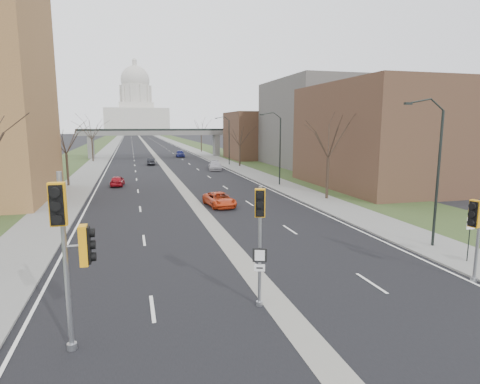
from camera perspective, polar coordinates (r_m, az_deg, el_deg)
name	(u,v)px	position (r m, az deg, el deg)	size (l,w,h in m)	color
ground	(287,316)	(16.31, 6.74, -17.15)	(700.00, 700.00, 0.00)	black
road_surface	(145,144)	(163.74, -13.33, 6.71)	(20.00, 600.00, 0.01)	black
median_strip	(145,144)	(163.74, -13.33, 6.71)	(1.20, 600.00, 0.02)	gray
sidewalk_right	(176,143)	(164.58, -9.13, 6.88)	(4.00, 600.00, 0.12)	gray
sidewalk_left	(113,144)	(163.77, -17.55, 6.55)	(4.00, 600.00, 0.12)	gray
grass_verge_right	(191,143)	(165.33, -7.04, 6.94)	(8.00, 600.00, 0.10)	#2C401D
grass_verge_left	(97,144)	(164.12, -19.66, 6.44)	(8.00, 600.00, 0.10)	#2C401D
commercial_block_near	(389,136)	(50.95, 20.45, 7.46)	(16.00, 20.00, 12.00)	#523326
commercial_block_mid	(326,124)	(73.58, 12.10, 9.47)	(18.00, 22.00, 15.00)	#5D5A55
commercial_block_far	(262,136)	(87.95, 3.10, 8.01)	(14.00, 14.00, 10.00)	#523326
pedestrian_bridge	(156,136)	(93.68, -11.90, 7.81)	(34.00, 3.00, 6.45)	slate
capitol	(136,110)	(333.72, -14.52, 11.16)	(48.00, 42.00, 55.75)	beige
streetlight_near	(430,131)	(25.56, 25.39, 7.83)	(2.61, 0.20, 8.70)	black
streetlight_mid	(274,128)	(48.40, 4.85, 9.07)	(2.61, 0.20, 8.70)	black
streetlight_far	(225,127)	(73.38, -2.19, 9.24)	(2.61, 0.20, 8.70)	black
tree_left_b	(65,134)	(52.03, -23.64, 7.55)	(6.75, 6.75, 8.81)	#382B21
tree_left_c	(91,126)	(85.81, -20.42, 8.76)	(7.65, 7.65, 9.99)	#382B21
tree_right_a	(329,132)	(40.05, 12.54, 8.34)	(7.20, 7.20, 9.40)	#382B21
tree_right_b	(240,133)	(70.97, -0.04, 8.32)	(6.30, 6.30, 8.22)	#382B21
tree_right_c	(201,126)	(110.06, -5.56, 9.34)	(7.65, 7.65, 9.99)	#382B21
signal_pole_left	(70,238)	(13.54, -23.01, -5.98)	(1.04, 1.03, 5.90)	gray
signal_pole_median	(260,225)	(15.62, 2.85, -4.77)	(0.68, 0.83, 4.95)	gray
speed_limit_sign	(470,231)	(24.48, 29.87, -4.81)	(0.52, 0.06, 2.41)	black
car_left_near	(117,181)	(50.66, -17.05, 1.53)	(1.48, 3.69, 1.26)	maroon
car_left_far	(151,161)	(75.98, -12.49, 4.26)	(1.35, 3.87, 1.28)	black
car_right_near	(219,199)	(36.35, -2.94, -1.07)	(2.10, 4.55, 1.26)	red
car_right_mid	(215,166)	(65.82, -3.58, 3.76)	(2.01, 4.94, 1.43)	#A3A1A9
car_right_far	(180,154)	(93.75, -8.51, 5.43)	(1.87, 4.65, 1.58)	navy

